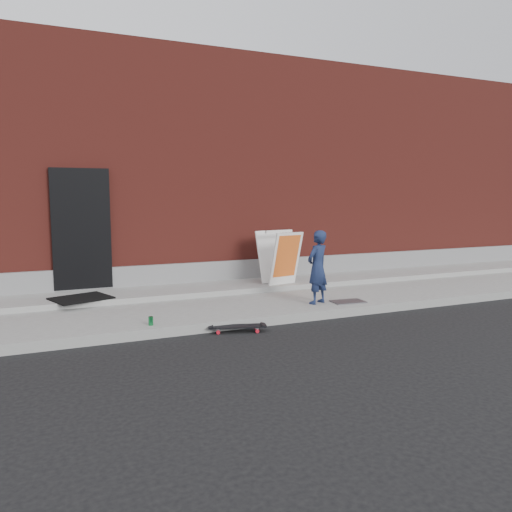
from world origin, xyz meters
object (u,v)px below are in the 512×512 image
pizza_sign (279,257)px  soda_can (151,321)px  child (317,267)px  skateboard (237,327)px

pizza_sign → soda_can: pizza_sign is taller
child → soda_can: child is taller
child → pizza_sign: size_ratio=1.18×
child → skateboard: bearing=-3.4°
child → soda_can: 3.04m
child → pizza_sign: (0.03, 1.56, 0.00)m
child → pizza_sign: 1.56m
child → skateboard: 2.00m
skateboard → pizza_sign: size_ratio=0.79×
soda_can → child: bearing=6.4°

